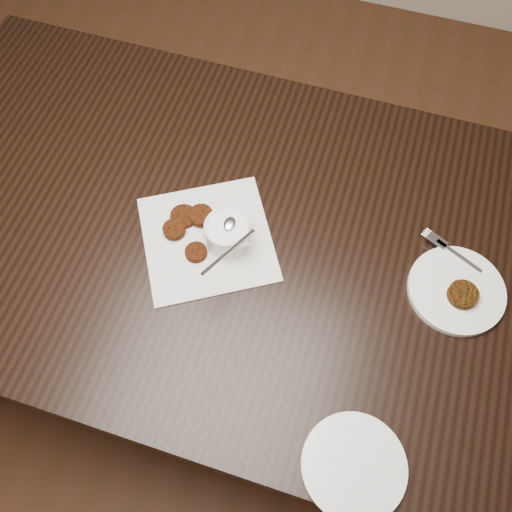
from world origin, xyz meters
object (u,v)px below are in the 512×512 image
at_px(sauce_ramekin, 227,226).
at_px(plate_empty, 354,466).
at_px(table, 209,289).
at_px(plate_with_patty, 457,289).
at_px(napkin, 207,239).

relative_size(sauce_ramekin, plate_empty, 0.69).
height_order(sauce_ramekin, plate_empty, sauce_ramekin).
relative_size(table, plate_with_patty, 7.35).
xyz_separation_m(table, plate_empty, (0.46, -0.40, 0.38)).
xyz_separation_m(napkin, plate_with_patty, (0.55, 0.04, 0.01)).
distance_m(table, napkin, 0.38).
distance_m(napkin, plate_empty, 0.56).
bearing_deg(plate_empty, napkin, 138.57).
bearing_deg(sauce_ramekin, plate_with_patty, 3.61).
bearing_deg(table, plate_with_patty, 0.46).
bearing_deg(plate_empty, plate_with_patty, 72.54).
xyz_separation_m(napkin, plate_empty, (0.42, -0.37, 0.00)).
bearing_deg(sauce_ramekin, plate_empty, -45.36).
xyz_separation_m(table, sauce_ramekin, (0.09, -0.03, 0.45)).
distance_m(table, plate_with_patty, 0.70).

